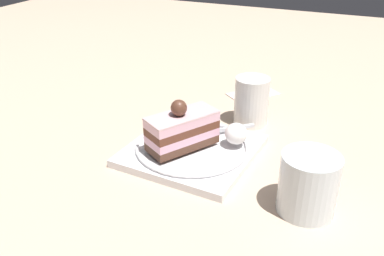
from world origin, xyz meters
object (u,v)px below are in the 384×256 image
at_px(dessert_plate, 192,149).
at_px(whipped_cream_dollop, 236,134).
at_px(drink_glass_near, 308,186).
at_px(drink_glass_far, 251,104).
at_px(folded_napkin, 253,94).
at_px(fork, 219,130).
at_px(cake_slice, 182,129).

xyz_separation_m(dessert_plate, whipped_cream_dollop, (0.03, -0.06, 0.03)).
distance_m(drink_glass_near, drink_glass_far, 0.26).
bearing_deg(drink_glass_near, folded_napkin, 26.20).
bearing_deg(dessert_plate, fork, -22.65).
bearing_deg(fork, cake_slice, 152.30).
bearing_deg(whipped_cream_dollop, dessert_plate, 116.77).
height_order(fork, drink_glass_near, drink_glass_near).
xyz_separation_m(whipped_cream_dollop, drink_glass_far, (0.12, 0.01, 0.00)).
relative_size(fork, drink_glass_near, 1.18).
distance_m(whipped_cream_dollop, drink_glass_near, 0.17).
bearing_deg(whipped_cream_dollop, folded_napkin, 9.58).
height_order(fork, drink_glass_far, drink_glass_far).
distance_m(dessert_plate, fork, 0.07).
bearing_deg(drink_glass_far, fork, 161.64).
relative_size(dessert_plate, folded_napkin, 1.94).
distance_m(dessert_plate, whipped_cream_dollop, 0.08).
bearing_deg(whipped_cream_dollop, drink_glass_near, -127.89).
distance_m(drink_glass_far, folded_napkin, 0.15).
xyz_separation_m(fork, folded_napkin, (0.23, 0.00, -0.02)).
distance_m(dessert_plate, cake_slice, 0.04).
xyz_separation_m(cake_slice, drink_glass_far, (0.16, -0.07, -0.01)).
bearing_deg(folded_napkin, whipped_cream_dollop, -170.42).
distance_m(dessert_plate, drink_glass_near, 0.21).
relative_size(dessert_plate, whipped_cream_dollop, 5.69).
xyz_separation_m(cake_slice, fork, (0.07, -0.04, -0.03)).
distance_m(whipped_cream_dollop, folded_napkin, 0.26).
bearing_deg(folded_napkin, drink_glass_near, -153.80).
relative_size(cake_slice, drink_glass_far, 1.37).
height_order(cake_slice, drink_glass_far, cake_slice).
distance_m(drink_glass_near, folded_napkin, 0.40).
xyz_separation_m(cake_slice, whipped_cream_dollop, (0.04, -0.08, -0.01)).
relative_size(cake_slice, drink_glass_near, 1.48).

